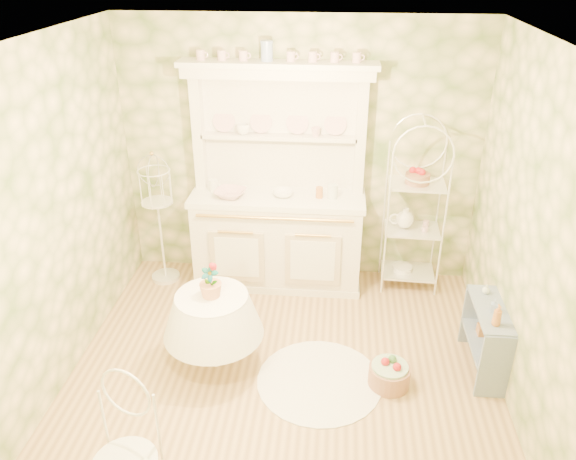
# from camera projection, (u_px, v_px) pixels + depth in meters

# --- Properties ---
(floor) EXTENTS (3.60, 3.60, 0.00)m
(floor) POSITION_uv_depth(u_px,v_px,m) (283.00, 379.00, 4.71)
(floor) COLOR tan
(floor) RESTS_ON ground
(ceiling) EXTENTS (3.60, 3.60, 0.00)m
(ceiling) POSITION_uv_depth(u_px,v_px,m) (281.00, 44.00, 3.47)
(ceiling) COLOR white
(ceiling) RESTS_ON floor
(wall_left) EXTENTS (3.60, 3.60, 0.00)m
(wall_left) POSITION_uv_depth(u_px,v_px,m) (45.00, 227.00, 4.23)
(wall_left) COLOR beige
(wall_left) RESTS_ON floor
(wall_right) EXTENTS (3.60, 3.60, 0.00)m
(wall_right) POSITION_uv_depth(u_px,v_px,m) (536.00, 248.00, 3.94)
(wall_right) COLOR beige
(wall_right) RESTS_ON floor
(wall_back) EXTENTS (3.60, 3.60, 0.00)m
(wall_back) POSITION_uv_depth(u_px,v_px,m) (300.00, 154.00, 5.68)
(wall_back) COLOR beige
(wall_back) RESTS_ON floor
(wall_front) EXTENTS (3.60, 3.60, 0.00)m
(wall_front) POSITION_uv_depth(u_px,v_px,m) (241.00, 425.00, 2.50)
(wall_front) COLOR beige
(wall_front) RESTS_ON floor
(kitchen_dresser) EXTENTS (1.87, 0.61, 2.29)m
(kitchen_dresser) POSITION_uv_depth(u_px,v_px,m) (277.00, 183.00, 5.55)
(kitchen_dresser) COLOR white
(kitchen_dresser) RESTS_ON floor
(bakers_rack) EXTENTS (0.60, 0.44, 1.89)m
(bakers_rack) POSITION_uv_depth(u_px,v_px,m) (415.00, 203.00, 5.60)
(bakers_rack) COLOR white
(bakers_rack) RESTS_ON floor
(side_shelf) EXTENTS (0.30, 0.72, 0.61)m
(side_shelf) POSITION_uv_depth(u_px,v_px,m) (485.00, 339.00, 4.70)
(side_shelf) COLOR #7688A3
(side_shelf) RESTS_ON floor
(round_table) EXTENTS (0.75, 0.75, 0.72)m
(round_table) POSITION_uv_depth(u_px,v_px,m) (214.00, 331.00, 4.70)
(round_table) COLOR white
(round_table) RESTS_ON floor
(birdcage_stand) EXTENTS (0.36, 0.36, 1.45)m
(birdcage_stand) POSITION_uv_depth(u_px,v_px,m) (159.00, 218.00, 5.79)
(birdcage_stand) COLOR white
(birdcage_stand) RESTS_ON floor
(floor_basket) EXTENTS (0.47, 0.47, 0.25)m
(floor_basket) POSITION_uv_depth(u_px,v_px,m) (389.00, 372.00, 4.59)
(floor_basket) COLOR #A87659
(floor_basket) RESTS_ON floor
(lace_rug) EXTENTS (1.06, 1.06, 0.01)m
(lace_rug) POSITION_uv_depth(u_px,v_px,m) (319.00, 381.00, 4.68)
(lace_rug) COLOR white
(lace_rug) RESTS_ON floor
(bowl_floral) EXTENTS (0.36, 0.36, 0.07)m
(bowl_floral) POSITION_uv_depth(u_px,v_px,m) (230.00, 196.00, 5.57)
(bowl_floral) COLOR white
(bowl_floral) RESTS_ON kitchen_dresser
(bowl_white) EXTENTS (0.26, 0.26, 0.07)m
(bowl_white) POSITION_uv_depth(u_px,v_px,m) (283.00, 196.00, 5.58)
(bowl_white) COLOR white
(bowl_white) RESTS_ON kitchen_dresser
(cup_left) EXTENTS (0.16, 0.16, 0.10)m
(cup_left) POSITION_uv_depth(u_px,v_px,m) (243.00, 131.00, 5.50)
(cup_left) COLOR white
(cup_left) RESTS_ON kitchen_dresser
(cup_right) EXTENTS (0.12, 0.12, 0.09)m
(cup_right) POSITION_uv_depth(u_px,v_px,m) (316.00, 133.00, 5.45)
(cup_right) COLOR white
(cup_right) RESTS_ON kitchen_dresser
(potted_geranium) EXTENTS (0.17, 0.13, 0.28)m
(potted_geranium) POSITION_uv_depth(u_px,v_px,m) (210.00, 283.00, 4.46)
(potted_geranium) COLOR #3F7238
(potted_geranium) RESTS_ON round_table
(bottle_amber) EXTENTS (0.08, 0.08, 0.18)m
(bottle_amber) POSITION_uv_depth(u_px,v_px,m) (497.00, 318.00, 4.33)
(bottle_amber) COLOR #B26D2F
(bottle_amber) RESTS_ON side_shelf
(bottle_blue) EXTENTS (0.06, 0.06, 0.12)m
(bottle_blue) POSITION_uv_depth(u_px,v_px,m) (493.00, 308.00, 4.50)
(bottle_blue) COLOR #8CA3D5
(bottle_blue) RESTS_ON side_shelf
(bottle_glass) EXTENTS (0.08, 0.08, 0.08)m
(bottle_glass) POSITION_uv_depth(u_px,v_px,m) (486.00, 290.00, 4.74)
(bottle_glass) COLOR silver
(bottle_glass) RESTS_ON side_shelf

